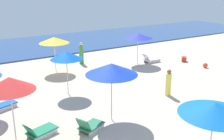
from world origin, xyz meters
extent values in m
cube|color=#2B4B84|center=(0.00, 24.90, 0.06)|extent=(60.00, 10.20, 0.12)
cube|color=silver|center=(-5.37, 10.95, 0.10)|extent=(1.10, 0.40, 0.20)
cube|color=silver|center=(-5.53, 11.42, 0.10)|extent=(1.10, 0.40, 0.20)
cube|color=#1959AB|center=(-5.45, 11.19, 0.23)|extent=(1.39, 0.95, 0.06)
cylinder|color=silver|center=(-0.93, 15.75, 1.04)|extent=(0.05, 0.05, 2.08)
cone|color=yellow|center=(-0.93, 15.75, 2.29)|extent=(2.11, 2.11, 0.42)
cylinder|color=silver|center=(-1.89, 11.31, 1.03)|extent=(0.05, 0.05, 2.05)
cone|color=blue|center=(-1.89, 11.31, 2.28)|extent=(1.80, 1.80, 0.45)
cone|color=#0D5FB4|center=(-0.85, 2.35, 2.40)|extent=(2.22, 2.22, 0.38)
cylinder|color=silver|center=(-5.67, 7.82, 1.08)|extent=(0.05, 0.05, 2.17)
cone|color=red|center=(-5.67, 7.82, 2.43)|extent=(1.93, 1.93, 0.53)
cube|color=silver|center=(-4.55, 7.40, 0.10)|extent=(1.07, 0.37, 0.20)
cube|color=silver|center=(-4.71, 7.93, 0.10)|extent=(1.07, 0.37, 0.20)
cube|color=#217F57|center=(-4.63, 7.67, 0.23)|extent=(1.38, 0.99, 0.06)
cube|color=#217F57|center=(-5.17, 7.50, 0.45)|extent=(0.45, 0.67, 0.47)
cylinder|color=silver|center=(-1.45, 7.31, 1.10)|extent=(0.05, 0.05, 2.21)
cone|color=#163BC1|center=(-1.45, 7.31, 2.46)|extent=(2.34, 2.34, 0.50)
cube|color=silver|center=(-2.58, 6.71, 0.09)|extent=(0.94, 0.44, 0.18)
cube|color=silver|center=(-2.81, 7.22, 0.09)|extent=(0.94, 0.44, 0.18)
cube|color=#2F7A55|center=(-2.70, 6.97, 0.21)|extent=(1.29, 1.05, 0.06)
cube|color=#2F7A55|center=(-3.16, 6.76, 0.48)|extent=(0.52, 0.69, 0.55)
cylinder|color=silver|center=(5.29, 14.25, 1.02)|extent=(0.05, 0.05, 2.05)
cone|color=#2730C5|center=(5.29, 14.25, 2.23)|extent=(2.24, 2.24, 0.36)
cube|color=silver|center=(6.57, 13.70, 0.11)|extent=(1.22, 0.08, 0.21)
cube|color=silver|center=(6.58, 14.25, 0.11)|extent=(1.22, 0.08, 0.21)
cube|color=white|center=(6.57, 13.98, 0.24)|extent=(1.37, 0.69, 0.06)
cube|color=white|center=(5.95, 14.00, 0.48)|extent=(0.42, 0.63, 0.50)
cylinder|color=#439346|center=(1.54, 16.60, 0.74)|extent=(0.37, 0.37, 1.48)
sphere|color=beige|center=(1.54, 16.60, 1.59)|extent=(0.24, 0.24, 0.24)
cylinder|color=#F7E254|center=(2.81, 8.12, 0.65)|extent=(0.45, 0.45, 1.29)
sphere|color=#955C42|center=(2.81, 8.12, 1.40)|extent=(0.25, 0.25, 0.25)
sphere|color=#ED4235|center=(8.97, 10.64, 0.19)|extent=(0.37, 0.37, 0.37)
cube|color=red|center=(8.92, 12.76, 0.19)|extent=(0.60, 0.60, 0.39)
camera|label=1|loc=(-7.53, -2.43, 5.99)|focal=43.97mm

